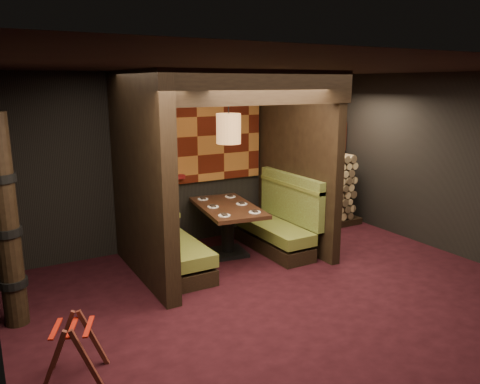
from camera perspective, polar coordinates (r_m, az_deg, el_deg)
name	(u,v)px	position (r m, az deg, el deg)	size (l,w,h in m)	color
floor	(291,302)	(6.10, 6.23, -13.14)	(6.50, 5.50, 0.02)	black
ceiling	(297,67)	(5.47, 7.00, 14.89)	(6.50, 5.50, 0.02)	black
wall_back	(197,159)	(7.96, -5.23, 4.01)	(6.50, 0.02, 2.85)	black
wall_right	(467,167)	(7.96, 25.91, 2.73)	(0.02, 5.50, 2.85)	black
partition_left	(141,178)	(6.47, -12.02, 1.63)	(0.20, 2.20, 2.85)	black
partition_right	(297,162)	(7.72, 6.94, 3.67)	(0.15, 2.10, 2.85)	black
header_beam	(262,87)	(6.04, 2.69, 12.62)	(2.85, 0.18, 0.44)	black
tapa_back_panel	(197,136)	(7.86, -5.30, 6.79)	(2.40, 0.06, 1.55)	brown
tapa_side_panel	(144,145)	(6.60, -11.67, 5.62)	(0.04, 1.85, 1.45)	brown
lacquer_shelf	(167,178)	(7.68, -8.92, 1.71)	(0.60, 0.12, 0.07)	#611011
booth_bench_left	(170,245)	(6.86, -8.51, -6.44)	(0.68, 1.60, 1.14)	black
booth_bench_right	(279,226)	(7.70, 4.74, -4.13)	(0.68, 1.60, 1.14)	black
dining_table	(228,220)	(7.40, -1.52, -3.45)	(1.04, 1.63, 0.81)	black
place_settings	(227,205)	(7.33, -1.54, -1.59)	(0.80, 1.29, 0.03)	white
pendant_lamp	(229,129)	(7.08, -1.40, 7.74)	(0.37, 0.37, 1.06)	#A26F3F
luggage_rack	(74,347)	(4.80, -19.58, -17.38)	(0.68, 0.59, 0.62)	#4D1F17
totem_column	(6,224)	(5.70, -26.60, -3.52)	(0.31, 0.31, 2.40)	black
firewood_stack	(317,191)	(8.96, 9.40, 0.07)	(1.73, 0.70, 1.36)	black
mosaic_header	(308,139)	(9.05, 8.31, 6.42)	(1.83, 0.10, 0.56)	maroon
bay_front_post	(292,159)	(7.98, 6.35, 4.00)	(0.08, 0.08, 2.85)	black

